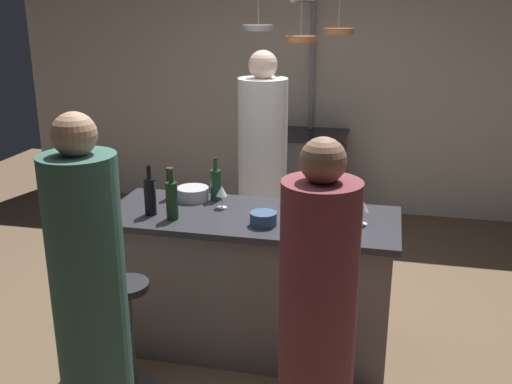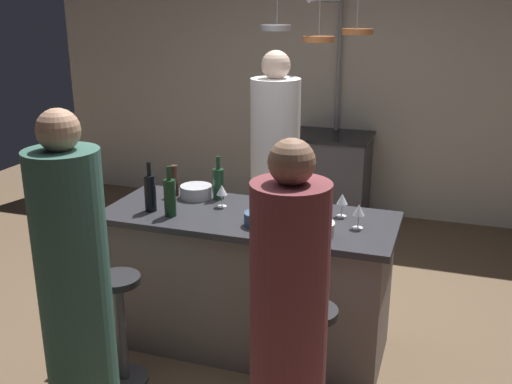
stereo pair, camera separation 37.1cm
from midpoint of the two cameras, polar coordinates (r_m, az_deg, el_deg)
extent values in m
plane|color=brown|center=(4.01, 2.02, -14.40)|extent=(9.00, 9.00, 0.00)
cube|color=beige|center=(6.23, 9.89, 9.89)|extent=(6.40, 0.16, 2.60)
cube|color=slate|center=(3.80, 2.09, -8.92)|extent=(1.72, 0.66, 0.86)
cube|color=#2D2D33|center=(3.62, 2.17, -2.55)|extent=(1.80, 0.72, 0.04)
cube|color=#47474C|center=(6.03, 8.84, 1.20)|extent=(0.76, 0.60, 0.86)
cube|color=black|center=(5.92, 9.04, 5.33)|extent=(0.80, 0.64, 0.03)
cylinder|color=white|center=(4.65, 4.11, 1.05)|extent=(0.38, 0.38, 1.60)
sphere|color=beige|center=(4.47, 4.37, 12.12)|extent=(0.22, 0.22, 0.22)
cylinder|color=#4C4C51|center=(3.71, -9.62, -17.43)|extent=(0.28, 0.28, 0.02)
cylinder|color=#4C4C51|center=(3.54, -9.89, -13.19)|extent=(0.06, 0.06, 0.62)
cylinder|color=black|center=(3.38, -10.19, -8.43)|extent=(0.26, 0.26, 0.04)
cylinder|color=#33594C|center=(3.06, -13.71, -9.78)|extent=(0.36, 0.36, 1.50)
sphere|color=tan|center=(2.78, -14.98, 5.74)|extent=(0.20, 0.20, 0.20)
cylinder|color=#4C4C51|center=(3.22, 8.73, -16.58)|extent=(0.06, 0.06, 0.62)
cylinder|color=black|center=(3.05, 9.03, -11.49)|extent=(0.26, 0.26, 0.04)
cylinder|color=brown|center=(2.72, 7.17, -13.87)|extent=(0.34, 0.34, 1.44)
sphere|color=#8C664C|center=(2.39, 7.92, 2.83)|extent=(0.20, 0.20, 0.20)
cylinder|color=gray|center=(6.12, 9.55, 7.63)|extent=(0.04, 0.04, 2.15)
cylinder|color=gray|center=(5.39, 8.95, 17.79)|extent=(0.04, 1.29, 0.04)
cylinder|color=gray|center=(4.94, 4.14, 15.53)|extent=(0.25, 0.25, 0.04)
cylinder|color=gray|center=(4.97, 4.28, 16.75)|extent=(0.01, 0.01, 0.21)
cylinder|color=#B26638|center=(4.90, 8.32, 14.40)|extent=(0.26, 0.26, 0.04)
cylinder|color=gray|center=(4.90, 8.39, 16.10)|extent=(0.01, 0.01, 0.29)
cylinder|color=#B26638|center=(4.90, 12.01, 14.91)|extent=(0.25, 0.25, 0.04)
cylinder|color=gray|center=(4.85, 12.03, 16.25)|extent=(0.01, 0.01, 0.23)
cylinder|color=#382319|center=(3.95, -5.21, 1.07)|extent=(0.05, 0.05, 0.21)
cylinder|color=#B78C8E|center=(3.59, 7.25, -0.46)|extent=(0.07, 0.07, 0.24)
cylinder|color=#B78C8E|center=(3.54, 7.36, 2.06)|extent=(0.03, 0.03, 0.08)
cylinder|color=#143319|center=(3.57, -5.38, -0.64)|extent=(0.07, 0.07, 0.23)
cylinder|color=#143319|center=(3.52, -5.46, 1.78)|extent=(0.03, 0.03, 0.08)
cylinder|color=black|center=(3.67, -7.36, -0.17)|extent=(0.07, 0.07, 0.23)
cylinder|color=black|center=(3.63, -7.45, 2.18)|extent=(0.03, 0.03, 0.08)
cylinder|color=#193D23|center=(3.87, -0.91, 0.74)|extent=(0.07, 0.07, 0.20)
cylinder|color=#193D23|center=(3.83, -0.92, 2.79)|extent=(0.03, 0.03, 0.08)
cylinder|color=silver|center=(3.74, -0.46, -1.44)|extent=(0.06, 0.06, 0.01)
cylinder|color=silver|center=(3.73, -0.46, -0.86)|extent=(0.01, 0.01, 0.07)
cone|color=silver|center=(3.71, -0.47, 0.17)|extent=(0.07, 0.07, 0.06)
cylinder|color=silver|center=(3.65, 11.16, -2.35)|extent=(0.06, 0.06, 0.01)
cylinder|color=silver|center=(3.63, 11.20, -1.75)|extent=(0.01, 0.01, 0.07)
cone|color=silver|center=(3.61, 11.26, -0.70)|extent=(0.07, 0.07, 0.06)
cylinder|color=silver|center=(3.48, 12.84, -3.46)|extent=(0.06, 0.06, 0.01)
cylinder|color=silver|center=(3.47, 12.89, -2.83)|extent=(0.01, 0.01, 0.07)
cone|color=silver|center=(3.44, 12.97, -1.74)|extent=(0.07, 0.07, 0.06)
cylinder|color=silver|center=(3.33, 9.10, -3.58)|extent=(0.20, 0.20, 0.08)
cylinder|color=#334C6B|center=(3.43, 3.25, -2.67)|extent=(0.16, 0.16, 0.08)
cylinder|color=#B7B7BC|center=(3.92, -3.11, 0.00)|extent=(0.21, 0.21, 0.08)
camera|label=1|loc=(0.19, -87.14, 0.93)|focal=41.43mm
camera|label=2|loc=(0.19, 92.86, -0.93)|focal=41.43mm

